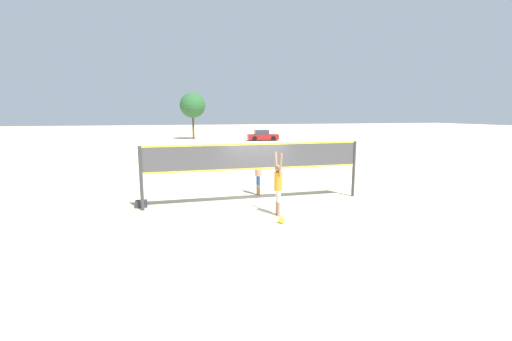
% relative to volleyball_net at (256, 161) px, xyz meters
% --- Properties ---
extents(ground_plane, '(200.00, 200.00, 0.00)m').
position_rel_volleyball_net_xyz_m(ground_plane, '(0.00, 0.00, -1.72)').
color(ground_plane, beige).
extents(volleyball_net, '(8.91, 0.12, 2.42)m').
position_rel_volleyball_net_xyz_m(volleyball_net, '(0.00, 0.00, 0.00)').
color(volleyball_net, '#38383D').
rests_on(volleyball_net, ground_plane).
extents(player_spiker, '(0.28, 0.72, 2.26)m').
position_rel_volleyball_net_xyz_m(player_spiker, '(0.30, -1.91, -0.52)').
color(player_spiker, tan).
rests_on(player_spiker, ground_plane).
extents(player_blocker, '(0.28, 0.71, 2.16)m').
position_rel_volleyball_net_xyz_m(player_blocker, '(0.43, 1.24, -0.58)').
color(player_blocker, tan).
rests_on(player_blocker, ground_plane).
extents(volleyball, '(0.23, 0.23, 0.23)m').
position_rel_volleyball_net_xyz_m(volleyball, '(0.15, -2.77, -1.60)').
color(volleyball, yellow).
rests_on(volleyball, ground_plane).
extents(gear_bag, '(0.44, 0.26, 0.28)m').
position_rel_volleyball_net_xyz_m(gear_bag, '(-4.47, 0.44, -1.58)').
color(gear_bag, '#2D2D33').
rests_on(gear_bag, ground_plane).
extents(parked_car_near, '(4.26, 2.36, 1.42)m').
position_rel_volleyball_net_xyz_m(parked_car_near, '(9.20, 31.44, -1.09)').
color(parked_car_near, maroon).
rests_on(parked_car_near, ground_plane).
extents(tree_left_cluster, '(3.56, 3.56, 6.54)m').
position_rel_volleyball_net_xyz_m(tree_left_cluster, '(0.37, 36.35, 3.03)').
color(tree_left_cluster, '#4C3823').
rests_on(tree_left_cluster, ground_plane).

